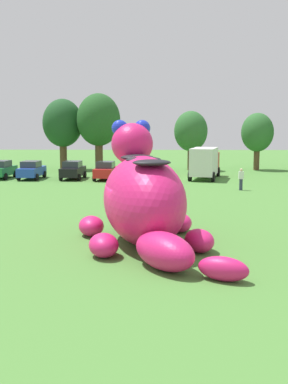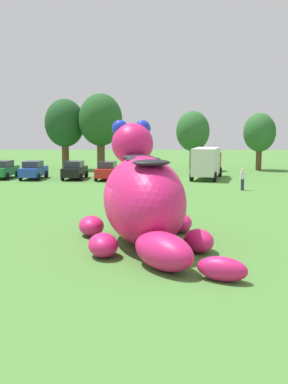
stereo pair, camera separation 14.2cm
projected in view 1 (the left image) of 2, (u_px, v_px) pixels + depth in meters
ground_plane at (132, 244)px, 20.50m from camera, size 160.00×160.00×0.00m
giant_inflatable_creature at (144, 199)px, 20.40m from camera, size 6.82×9.78×5.30m
car_green at (1, 170)px, 45.72m from camera, size 2.16×4.21×1.72m
car_blue at (32, 170)px, 45.22m from camera, size 2.10×4.18×1.72m
car_black at (73, 170)px, 45.16m from camera, size 2.13×4.19×1.72m
car_red at (106, 171)px, 44.66m from camera, size 2.18×4.22×1.72m
car_yellow at (143, 170)px, 45.40m from camera, size 2.56×4.36×1.72m
box_truck at (205, 162)px, 45.45m from camera, size 3.61×6.70×2.95m
tree_mid_left at (63, 124)px, 54.38m from camera, size 4.52×4.52×8.02m
tree_centre_left at (99, 120)px, 52.94m from camera, size 4.81×4.81×8.54m
tree_centre at (191, 132)px, 53.77m from camera, size 3.74×3.74×6.64m
tree_centre_right at (257, 133)px, 54.05m from camera, size 3.62×3.62×6.43m
spectator_mid_field at (156, 178)px, 38.53m from camera, size 0.38×0.26×1.71m
spectator_by_cars at (241, 179)px, 37.44m from camera, size 0.38×0.26×1.71m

